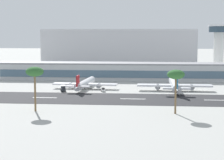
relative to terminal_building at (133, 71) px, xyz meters
name	(u,v)px	position (x,y,z in m)	size (l,w,h in m)	color
ground_plane	(131,98)	(2.51, -80.16, -5.81)	(1400.00, 1400.00, 0.00)	#A8A8A3
runway_strip	(131,99)	(2.51, -83.12, -5.77)	(800.00, 35.45, 0.08)	#262628
runway_centreline_dash_3	(45,98)	(-39.38, -83.12, -5.72)	(12.00, 1.20, 0.01)	white
runway_centreline_dash_4	(133,99)	(3.44, -83.12, -5.72)	(12.00, 1.20, 0.01)	white
runway_centreline_dash_5	(217,100)	(42.62, -83.12, -5.72)	(12.00, 1.20, 0.01)	white
terminal_building	(133,71)	(0.00, 0.00, 0.00)	(185.34, 20.64, 11.61)	#B7BABC
control_tower	(219,43)	(60.67, 27.58, 18.34)	(15.91, 15.91, 37.62)	silver
distant_hotel_block	(119,48)	(-17.97, 105.60, 11.84)	(141.42, 29.64, 35.28)	#BCBCC1
airliner_red_tail_gate_0	(85,84)	(-25.26, -49.53, -2.83)	(36.63, 44.75, 9.34)	white
airliner_blue_tail_gate_1	(175,85)	(24.71, -53.31, -2.51)	(40.48, 49.56, 10.35)	silver
service_baggage_tug_0	(103,90)	(-13.52, -59.77, -4.76)	(2.65, 3.53, 2.20)	white
service_box_truck_1	(63,88)	(-35.22, -60.34, -4.02)	(3.95, 6.42, 3.25)	#2D3338
palm_tree_2	(35,73)	(-34.10, -117.64, 9.71)	(7.12, 7.12, 17.86)	brown
palm_tree_3	(176,75)	(21.34, -117.63, 9.10)	(6.73, 6.73, 17.14)	brown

